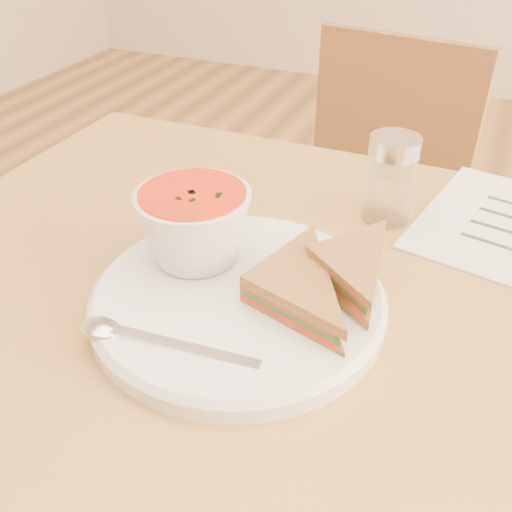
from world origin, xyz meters
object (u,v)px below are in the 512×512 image
at_px(condiment_shaker, 390,180).
at_px(plate, 238,301).
at_px(chair_far, 350,245).
at_px(soup_bowl, 195,229).

bearing_deg(condiment_shaker, plate, -112.88).
xyz_separation_m(chair_far, soup_bowl, (-0.02, -0.62, 0.40)).
xyz_separation_m(chair_far, condiment_shaker, (0.13, -0.43, 0.39)).
relative_size(plate, soup_bowl, 2.48).
bearing_deg(soup_bowl, chair_far, 87.74).
height_order(plate, condiment_shaker, condiment_shaker).
bearing_deg(condiment_shaker, soup_bowl, -129.45).
bearing_deg(chair_far, soup_bowl, 98.02).
bearing_deg(plate, chair_far, 93.20).
height_order(chair_far, plate, chair_far).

